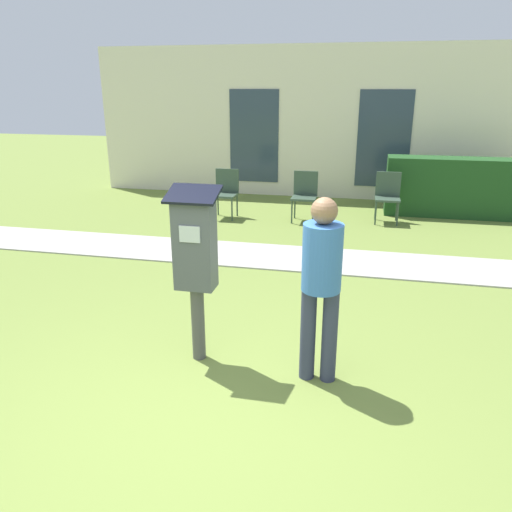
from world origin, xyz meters
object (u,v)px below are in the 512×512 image
Objects in this scene: person_standing at (321,277)px; outdoor_chair_right at (388,193)px; outdoor_chair_left at (226,189)px; outdoor_chair_middle at (305,192)px; parking_meter at (195,253)px.

person_standing is 5.53m from outdoor_chair_right.
outdoor_chair_middle is (1.48, 0.07, 0.00)m from outdoor_chair_left.
parking_meter is 1.10m from person_standing.
outdoor_chair_left and outdoor_chair_middle have the same top height.
parking_meter is at bearing -162.93° from person_standing.
outdoor_chair_left is (-2.26, 5.17, -0.40)m from person_standing.
outdoor_chair_left and outdoor_chair_right have the same top height.
outdoor_chair_middle is 1.00× the size of outdoor_chair_right.
person_standing is (1.10, -0.11, -0.09)m from parking_meter.
outdoor_chair_left is at bearing -174.48° from outdoor_chair_middle.
outdoor_chair_right is (1.80, 5.36, -0.49)m from parking_meter.
outdoor_chair_left is at bearing 136.29° from person_standing.
outdoor_chair_right is (2.96, 0.30, 0.00)m from outdoor_chair_left.
parking_meter reaches higher than outdoor_chair_right.
outdoor_chair_middle is at bearing 86.43° from parking_meter.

